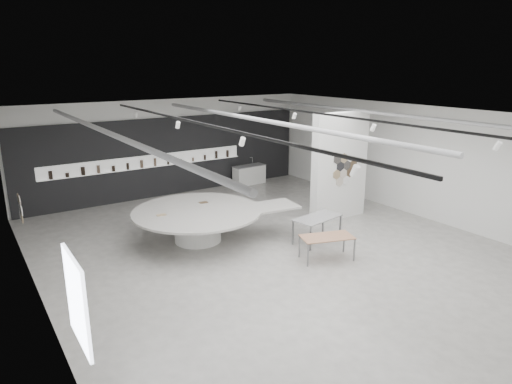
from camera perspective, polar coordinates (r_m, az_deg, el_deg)
room at (r=12.46m, az=1.64°, el=1.61°), size 12.02×14.02×3.82m
back_wall_display at (r=18.55m, az=-10.80°, el=4.35°), size 11.80×0.27×3.10m
partition_column at (r=15.52m, az=10.41°, el=3.14°), size 2.20×0.38×3.60m
display_island at (r=13.64m, az=-6.99°, el=-3.57°), size 5.09×4.30×0.98m
sample_table_wood at (r=12.43m, az=8.87°, el=-5.71°), size 1.55×1.10×0.65m
sample_table_stone at (r=13.57m, az=7.69°, el=-3.39°), size 1.59×0.99×0.76m
kitchen_counter at (r=20.05m, az=-0.86°, el=2.18°), size 1.49×0.64×1.16m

